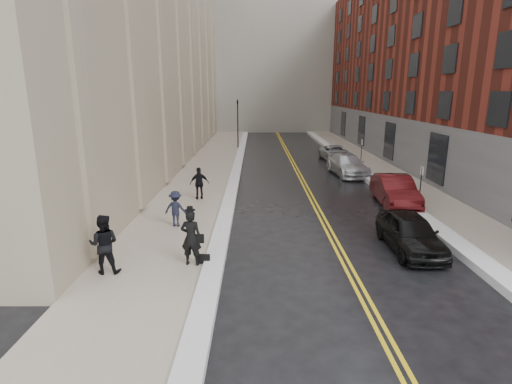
{
  "coord_description": "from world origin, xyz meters",
  "views": [
    {
      "loc": [
        -0.76,
        -12.32,
        5.99
      ],
      "look_at": [
        -0.73,
        5.07,
        1.6
      ],
      "focal_mm": 28.0,
      "sensor_mm": 36.0,
      "label": 1
    }
  ],
  "objects_px": {
    "pedestrian_main": "(191,238)",
    "car_black": "(410,232)",
    "car_silver_near": "(347,165)",
    "car_silver_far": "(336,153)",
    "pedestrian_b": "(176,209)",
    "pedestrian_a": "(104,244)",
    "pedestrian_c": "(199,183)",
    "car_maroon": "(395,190)"
  },
  "relations": [
    {
      "from": "pedestrian_a",
      "to": "pedestrian_b",
      "type": "bearing_deg",
      "value": -110.67
    },
    {
      "from": "car_maroon",
      "to": "pedestrian_c",
      "type": "distance_m",
      "value": 10.68
    },
    {
      "from": "car_silver_far",
      "to": "pedestrian_main",
      "type": "bearing_deg",
      "value": -118.56
    },
    {
      "from": "car_silver_near",
      "to": "car_maroon",
      "type": "bearing_deg",
      "value": -91.09
    },
    {
      "from": "car_silver_near",
      "to": "car_silver_far",
      "type": "distance_m",
      "value": 6.17
    },
    {
      "from": "pedestrian_c",
      "to": "pedestrian_main",
      "type": "bearing_deg",
      "value": 80.31
    },
    {
      "from": "pedestrian_b",
      "to": "pedestrian_main",
      "type": "bearing_deg",
      "value": 117.83
    },
    {
      "from": "car_black",
      "to": "pedestrian_b",
      "type": "xyz_separation_m",
      "value": [
        -9.49,
        2.46,
        0.23
      ]
    },
    {
      "from": "car_maroon",
      "to": "pedestrian_a",
      "type": "xyz_separation_m",
      "value": [
        -12.5,
        -8.68,
        0.35
      ]
    },
    {
      "from": "pedestrian_a",
      "to": "pedestrian_b",
      "type": "xyz_separation_m",
      "value": [
        1.43,
        4.71,
        -0.19
      ]
    },
    {
      "from": "car_black",
      "to": "car_silver_near",
      "type": "relative_size",
      "value": 0.82
    },
    {
      "from": "car_black",
      "to": "pedestrian_main",
      "type": "relative_size",
      "value": 2.16
    },
    {
      "from": "pedestrian_b",
      "to": "pedestrian_a",
      "type": "bearing_deg",
      "value": 83.05
    },
    {
      "from": "car_maroon",
      "to": "pedestrian_a",
      "type": "height_order",
      "value": "pedestrian_a"
    },
    {
      "from": "car_black",
      "to": "car_maroon",
      "type": "bearing_deg",
      "value": 76.06
    },
    {
      "from": "pedestrian_c",
      "to": "car_maroon",
      "type": "bearing_deg",
      "value": 160.85
    },
    {
      "from": "pedestrian_main",
      "to": "pedestrian_a",
      "type": "height_order",
      "value": "pedestrian_a"
    },
    {
      "from": "pedestrian_c",
      "to": "pedestrian_a",
      "type": "bearing_deg",
      "value": 63.2
    },
    {
      "from": "car_maroon",
      "to": "pedestrian_c",
      "type": "height_order",
      "value": "pedestrian_c"
    },
    {
      "from": "car_black",
      "to": "pedestrian_c",
      "type": "xyz_separation_m",
      "value": [
        -9.07,
        7.09,
        0.32
      ]
    },
    {
      "from": "pedestrian_main",
      "to": "car_black",
      "type": "bearing_deg",
      "value": -160.55
    },
    {
      "from": "car_maroon",
      "to": "pedestrian_c",
      "type": "bearing_deg",
      "value": -179.85
    },
    {
      "from": "car_silver_far",
      "to": "car_black",
      "type": "bearing_deg",
      "value": -99.1
    },
    {
      "from": "car_silver_near",
      "to": "pedestrian_c",
      "type": "height_order",
      "value": "pedestrian_c"
    },
    {
      "from": "car_silver_near",
      "to": "pedestrian_a",
      "type": "relative_size",
      "value": 2.6
    },
    {
      "from": "pedestrian_c",
      "to": "car_silver_far",
      "type": "bearing_deg",
      "value": -142.8
    },
    {
      "from": "car_black",
      "to": "car_silver_near",
      "type": "xyz_separation_m",
      "value": [
        0.82,
        14.49,
        0.03
      ]
    },
    {
      "from": "car_silver_near",
      "to": "pedestrian_main",
      "type": "bearing_deg",
      "value": -125.65
    },
    {
      "from": "pedestrian_a",
      "to": "pedestrian_b",
      "type": "height_order",
      "value": "pedestrian_a"
    },
    {
      "from": "car_black",
      "to": "car_maroon",
      "type": "xyz_separation_m",
      "value": [
        1.59,
        6.43,
        0.07
      ]
    },
    {
      "from": "car_silver_near",
      "to": "pedestrian_a",
      "type": "height_order",
      "value": "pedestrian_a"
    },
    {
      "from": "car_silver_far",
      "to": "pedestrian_b",
      "type": "distance_m",
      "value": 21.1
    },
    {
      "from": "pedestrian_b",
      "to": "car_silver_far",
      "type": "bearing_deg",
      "value": -110.56
    },
    {
      "from": "car_silver_far",
      "to": "pedestrian_b",
      "type": "bearing_deg",
      "value": -126.22
    },
    {
      "from": "car_maroon",
      "to": "pedestrian_main",
      "type": "distance_m",
      "value": 12.66
    },
    {
      "from": "car_maroon",
      "to": "pedestrian_a",
      "type": "bearing_deg",
      "value": -141.53
    },
    {
      "from": "car_black",
      "to": "pedestrian_main",
      "type": "xyz_separation_m",
      "value": [
        -8.16,
        -1.64,
        0.41
      ]
    },
    {
      "from": "pedestrian_a",
      "to": "pedestrian_c",
      "type": "height_order",
      "value": "pedestrian_a"
    },
    {
      "from": "pedestrian_main",
      "to": "pedestrian_a",
      "type": "xyz_separation_m",
      "value": [
        -2.75,
        -0.61,
        0.01
      ]
    },
    {
      "from": "car_maroon",
      "to": "pedestrian_main",
      "type": "relative_size",
      "value": 2.46
    },
    {
      "from": "car_maroon",
      "to": "pedestrian_b",
      "type": "bearing_deg",
      "value": -156.58
    },
    {
      "from": "pedestrian_main",
      "to": "pedestrian_c",
      "type": "height_order",
      "value": "pedestrian_main"
    }
  ]
}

